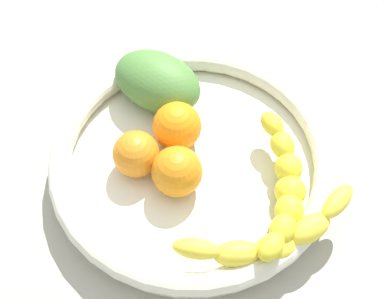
{
  "coord_description": "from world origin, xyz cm",
  "views": [
    {
      "loc": [
        -16.66,
        -31.55,
        60.35
      ],
      "look_at": [
        0.0,
        0.0,
        8.06
      ],
      "focal_mm": 50.8,
      "sensor_mm": 36.0,
      "label": 1
    }
  ],
  "objects": [
    {
      "name": "orange_mid_left",
      "position": [
        -5.99,
        2.63,
        7.84
      ],
      "size": [
        5.55,
        5.55,
        5.55
      ],
      "primitive_type": "sphere",
      "color": "orange",
      "rests_on": "fruit_bowl"
    },
    {
      "name": "banana_draped_left",
      "position": [
        6.89,
        -9.15,
        7.8
      ],
      "size": [
        12.16,
        16.85,
        4.97
      ],
      "color": "yellow",
      "rests_on": "fruit_bowl"
    },
    {
      "name": "orange_mid_right",
      "position": [
        -0.29,
        3.87,
        8.04
      ],
      "size": [
        5.95,
        5.95,
        5.95
      ],
      "primitive_type": "sphere",
      "color": "orange",
      "rests_on": "fruit_bowl"
    },
    {
      "name": "orange_front",
      "position": [
        -2.91,
        -1.85,
        8.02
      ],
      "size": [
        5.92,
        5.92,
        5.92
      ],
      "primitive_type": "sphere",
      "color": "orange",
      "rests_on": "fruit_bowl"
    },
    {
      "name": "fruit_bowl",
      "position": [
        0.0,
        0.0,
        5.39
      ],
      "size": [
        34.11,
        34.11,
        4.66
      ],
      "color": "silver",
      "rests_on": "kitchen_counter"
    },
    {
      "name": "mango_green",
      "position": [
        0.91,
        11.15,
        8.34
      ],
      "size": [
        12.96,
        14.3,
        6.56
      ],
      "primitive_type": "ellipsoid",
      "rotation": [
        0.0,
        0.0,
        5.25
      ],
      "color": "#50843A",
      "rests_on": "fruit_bowl"
    },
    {
      "name": "banana_draped_right",
      "position": [
        2.37,
        -13.87,
        7.61
      ],
      "size": [
        21.66,
        7.66,
        4.58
      ],
      "color": "yellow",
      "rests_on": "fruit_bowl"
    },
    {
      "name": "kitchen_counter",
      "position": [
        0.0,
        0.0,
        1.5
      ],
      "size": [
        120.0,
        120.0,
        3.0
      ],
      "primitive_type": "cube",
      "color": "#9F9E8C",
      "rests_on": "ground"
    }
  ]
}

